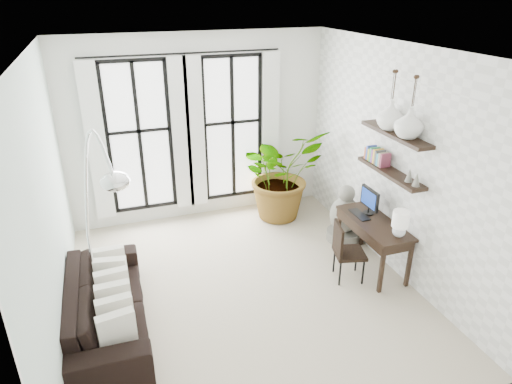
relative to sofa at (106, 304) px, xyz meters
name	(u,v)px	position (x,y,z in m)	size (l,w,h in m)	color
floor	(244,289)	(1.80, 0.18, -0.33)	(5.00, 5.00, 0.00)	#B9AB93
ceiling	(241,50)	(1.80, 0.18, 2.87)	(5.00, 5.00, 0.00)	white
wall_left	(47,210)	(-0.45, 0.18, 1.27)	(5.00, 5.00, 0.00)	silver
wall_right	(396,162)	(4.05, 0.18, 1.27)	(5.00, 5.00, 0.00)	white
wall_back	(198,129)	(1.80, 2.68, 1.27)	(4.50, 4.50, 0.00)	white
windows	(188,134)	(1.60, 2.61, 1.23)	(3.26, 0.13, 2.65)	white
wall_shelves	(391,156)	(3.91, 0.13, 1.39)	(0.25, 1.30, 0.60)	black
sofa	(106,304)	(0.00, 0.00, 0.00)	(2.28, 0.89, 0.67)	black
throw_pillows	(113,291)	(0.10, 0.00, 0.17)	(0.40, 1.52, 0.40)	silver
plant	(281,174)	(3.11, 2.10, 0.49)	(1.48, 1.28, 1.64)	#2D7228
desk	(376,226)	(3.75, 0.04, 0.38)	(0.55, 1.29, 1.15)	black
desk_chair	(345,248)	(3.22, -0.03, 0.16)	(0.50, 0.50, 0.87)	black
arc_lamp	(97,183)	(0.11, 0.25, 1.48)	(0.75, 0.76, 2.45)	silver
buddha	(344,217)	(3.77, 0.94, 0.08)	(0.54, 0.54, 0.97)	gray
vase_a	(409,123)	(3.91, -0.16, 1.93)	(0.37, 0.37, 0.38)	white
vase_b	(391,115)	(3.91, 0.24, 1.93)	(0.37, 0.37, 0.38)	white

